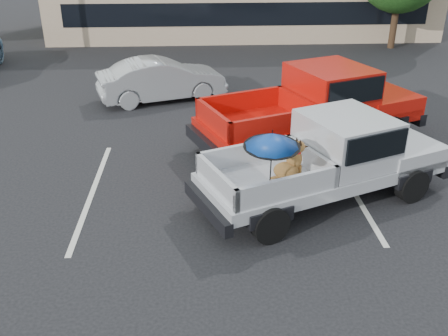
% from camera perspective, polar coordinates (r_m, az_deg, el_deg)
% --- Properties ---
extents(ground, '(90.00, 90.00, 0.00)m').
position_cam_1_polar(ground, '(9.88, 0.47, -7.97)').
color(ground, black).
rests_on(ground, ground).
extents(stripe_left, '(0.12, 5.00, 0.01)m').
position_cam_1_polar(stripe_left, '(11.83, -14.82, -2.68)').
color(stripe_left, silver).
rests_on(stripe_left, ground).
extents(stripe_right, '(0.12, 5.00, 0.01)m').
position_cam_1_polar(stripe_right, '(12.10, 14.21, -1.95)').
color(stripe_right, silver).
rests_on(stripe_right, ground).
extents(silver_pickup, '(6.01, 4.01, 2.06)m').
position_cam_1_polar(silver_pickup, '(11.07, 12.65, 1.57)').
color(silver_pickup, black).
rests_on(silver_pickup, ground).
extents(red_pickup, '(6.75, 4.44, 2.11)m').
position_cam_1_polar(red_pickup, '(13.97, 11.32, 7.38)').
color(red_pickup, black).
rests_on(red_pickup, ground).
extents(silver_sedan, '(4.57, 2.77, 1.42)m').
position_cam_1_polar(silver_sedan, '(17.49, -7.12, 10.00)').
color(silver_sedan, '#B0B3B7').
rests_on(silver_sedan, ground).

